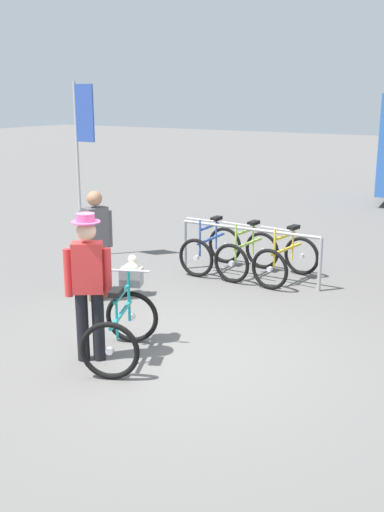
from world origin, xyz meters
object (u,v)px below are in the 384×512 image
racked_bike_yellow (286,260)px  pedestrian_with_backpack (95,238)px  banner_flag (82,137)px  racked_bike_blue (211,249)px  featured_bicycle (124,316)px  racked_bike_lime (247,254)px  person_with_featured_bike (88,282)px

racked_bike_yellow → pedestrian_with_backpack: (-2.03, -2.31, 0.57)m
racked_bike_yellow → banner_flag: size_ratio=0.36×
racked_bike_blue → banner_flag: size_ratio=0.34×
featured_bicycle → banner_flag: (-3.37, 3.11, 1.74)m
racked_bike_blue → banner_flag: banner_flag is taller
racked_bike_blue → racked_bike_yellow: same height
featured_bicycle → banner_flag: banner_flag is taller
racked_bike_yellow → racked_bike_blue: bearing=-178.5°
racked_bike_lime → featured_bicycle: size_ratio=0.91×
racked_bike_lime → pedestrian_with_backpack: pedestrian_with_backpack is taller
racked_bike_blue → racked_bike_yellow: (1.40, 0.04, 0.00)m
racked_bike_yellow → banner_flag: bearing=-171.5°
featured_bicycle → pedestrian_with_backpack: 2.16m
racked_bike_yellow → featured_bicycle: size_ratio=0.92×
racked_bike_lime → banner_flag: size_ratio=0.36×
racked_bike_blue → racked_bike_yellow: bearing=1.5°
racked_bike_yellow → person_with_featured_bike: person_with_featured_bike is taller
pedestrian_with_backpack → racked_bike_lime: bearing=59.9°
banner_flag → racked_bike_lime: bearing=10.0°
racked_bike_yellow → pedestrian_with_backpack: 3.13m
racked_bike_lime → racked_bike_yellow: 0.70m
banner_flag → person_with_featured_bike: bearing=-47.6°
pedestrian_with_backpack → banner_flag: 2.80m
racked_bike_lime → banner_flag: 3.65m
banner_flag → featured_bicycle: bearing=-42.7°
racked_bike_blue → featured_bicycle: (0.98, -3.64, 0.12)m
racked_bike_blue → banner_flag: (-2.39, -0.53, 1.86)m
featured_bicycle → racked_bike_blue: bearing=105.0°
featured_bicycle → person_with_featured_bike: person_with_featured_bike is taller
racked_bike_blue → racked_bike_lime: (0.70, 0.02, 0.00)m
person_with_featured_bike → banner_flag: banner_flag is taller
banner_flag → racked_bike_blue: bearing=12.5°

